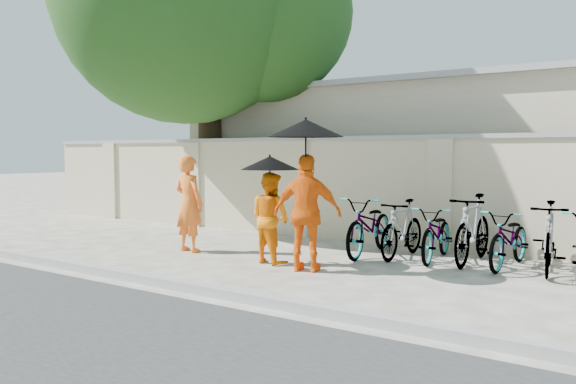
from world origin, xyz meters
The scene contains 16 objects.
ground centered at (0.00, 0.00, 0.00)m, with size 80.00×80.00×0.00m, color beige.
kerb centered at (0.00, -1.70, 0.06)m, with size 40.00×0.16×0.12m, color #969696.
compound_wall centered at (1.00, 3.20, 1.00)m, with size 20.00×0.30×2.00m, color #C4B496.
building_behind centered at (2.00, 7.00, 1.60)m, with size 14.00×6.00×3.20m, color beige.
shade_tree centered at (-3.66, 2.97, 5.10)m, with size 6.70×6.20×8.20m.
monk_left centered at (-1.64, 0.43, 0.85)m, with size 0.62×0.41×1.71m, color orange.
monk_center centered at (0.14, 0.40, 0.72)m, with size 0.70×0.55×1.45m, color orange.
parasol_center centered at (0.19, 0.32, 1.59)m, with size 0.93×0.93×0.88m.
monk_right centered at (0.98, 0.17, 0.87)m, with size 1.02×0.42×1.73m, color orange.
parasol_right centered at (1.00, 0.09, 2.11)m, with size 1.11×1.11×1.25m.
bike_0 centered at (1.18, 1.90, 0.51)m, with size 0.67×1.93×1.01m, color gray.
bike_1 centered at (1.74, 1.95, 0.49)m, with size 0.46×1.62×0.97m, color gray.
bike_2 centered at (2.29, 2.06, 0.44)m, with size 0.59×1.69×0.89m, color gray.
bike_3 centered at (2.85, 2.11, 0.55)m, with size 0.52×1.83×1.10m, color gray.
bike_4 centered at (3.41, 2.11, 0.45)m, with size 0.59×1.70×0.89m, color gray.
bike_5 centered at (3.96, 2.05, 0.52)m, with size 0.49×1.74×1.04m, color gray.
Camera 1 is at (5.29, -6.81, 1.75)m, focal length 35.00 mm.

